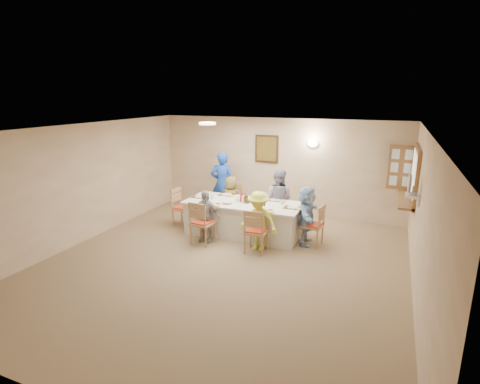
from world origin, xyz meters
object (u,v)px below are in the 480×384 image
at_px(chair_back_left, 233,202).
at_px(chair_left_end, 183,207).
at_px(desk_fan, 411,187).
at_px(diner_right_end, 306,216).
at_px(condiment_ketchup, 242,197).
at_px(chair_front_left, 203,222).
at_px(diner_back_left, 231,199).
at_px(dining_table, 243,218).
at_px(caregiver, 222,184).
at_px(diner_front_right, 258,221).
at_px(serving_hatch, 415,175).
at_px(diner_front_left, 205,216).
at_px(chair_back_right, 279,209).
at_px(chair_right_end, 312,225).
at_px(chair_front_right, 256,230).
at_px(diner_back_right, 278,199).

xyz_separation_m(chair_back_left, chair_left_end, (-0.95, -0.80, -0.02)).
bearing_deg(desk_fan, diner_right_end, 163.03).
relative_size(desk_fan, condiment_ketchup, 1.29).
relative_size(chair_front_left, diner_back_left, 0.82).
height_order(dining_table, caregiver, caregiver).
bearing_deg(chair_left_end, diner_front_right, -104.15).
relative_size(serving_hatch, diner_front_left, 1.32).
xyz_separation_m(dining_table, diner_front_right, (0.60, -0.68, 0.23)).
bearing_deg(chair_back_right, chair_left_end, -166.36).
relative_size(dining_table, chair_right_end, 2.92).
bearing_deg(chair_front_left, serving_hatch, -153.06).
height_order(chair_front_right, caregiver, caregiver).
relative_size(chair_front_right, diner_back_right, 0.64).
distance_m(chair_left_end, caregiver, 1.31).
height_order(chair_back_left, diner_front_left, diner_front_left).
bearing_deg(chair_left_end, chair_front_right, -107.01).
distance_m(chair_back_right, diner_right_end, 1.16).
bearing_deg(chair_left_end, diner_front_left, -122.20).
xyz_separation_m(diner_front_right, caregiver, (-1.65, 1.83, 0.22)).
distance_m(chair_right_end, condiment_ketchup, 1.66).
height_order(caregiver, condiment_ketchup, caregiver).
distance_m(serving_hatch, chair_right_end, 2.28).
bearing_deg(serving_hatch, diner_right_end, -158.92).
distance_m(desk_fan, diner_back_right, 3.10).
relative_size(chair_back_right, diner_back_left, 0.78).
bearing_deg(diner_front_left, chair_back_left, 88.57).
relative_size(desk_fan, diner_front_right, 0.24).
xyz_separation_m(serving_hatch, dining_table, (-3.42, -0.77, -1.12)).
relative_size(serving_hatch, chair_right_end, 1.69).
relative_size(chair_back_right, chair_right_end, 1.02).
relative_size(desk_fan, diner_back_right, 0.21).
height_order(serving_hatch, dining_table, serving_hatch).
distance_m(chair_front_right, diner_back_left, 1.91).
xyz_separation_m(chair_back_right, diner_front_left, (-1.20, -1.48, 0.11)).
height_order(chair_back_left, chair_left_end, chair_back_left).
height_order(chair_right_end, caregiver, caregiver).
bearing_deg(condiment_ketchup, caregiver, 131.53).
xyz_separation_m(chair_front_right, chair_left_end, (-2.15, 0.80, 0.00)).
bearing_deg(chair_left_end, serving_hatch, -77.78).
bearing_deg(diner_front_right, diner_right_end, 44.32).
height_order(dining_table, diner_front_left, diner_front_left).
bearing_deg(diner_back_left, desk_fan, 151.47).
bearing_deg(diner_back_right, serving_hatch, -170.64).
height_order(serving_hatch, condiment_ketchup, serving_hatch).
bearing_deg(chair_back_left, diner_right_end, -27.45).
bearing_deg(chair_front_right, condiment_ketchup, -53.35).
bearing_deg(diner_back_left, chair_front_right, 118.32).
bearing_deg(desk_fan, diner_back_right, 155.13).
height_order(chair_back_left, diner_right_end, diner_right_end).
bearing_deg(condiment_ketchup, chair_front_left, -123.85).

